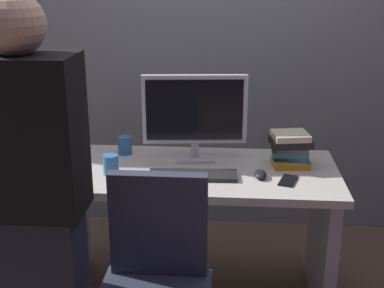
% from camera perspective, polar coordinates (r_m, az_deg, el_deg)
% --- Properties ---
extents(wall_back, '(6.40, 0.10, 3.00)m').
position_cam_1_polar(wall_back, '(3.42, 1.29, 15.18)').
color(wall_back, gray).
rests_on(wall_back, ground).
extents(desk, '(1.47, 0.67, 0.73)m').
position_cam_1_polar(desk, '(2.77, 0.08, -7.00)').
color(desk, beige).
rests_on(desk, ground).
extents(person_at_desk, '(0.40, 0.24, 1.64)m').
position_cam_1_polar(person_at_desk, '(2.06, -16.79, -7.14)').
color(person_at_desk, '#262838').
rests_on(person_at_desk, ground).
extents(monitor, '(0.54, 0.16, 0.46)m').
position_cam_1_polar(monitor, '(2.72, 0.34, 3.35)').
color(monitor, silver).
rests_on(monitor, desk).
extents(keyboard, '(0.43, 0.15, 0.02)m').
position_cam_1_polar(keyboard, '(2.57, 0.10, -3.39)').
color(keyboard, '#262626').
rests_on(keyboard, desk).
extents(mouse, '(0.06, 0.10, 0.03)m').
position_cam_1_polar(mouse, '(2.59, 7.38, -3.26)').
color(mouse, black).
rests_on(mouse, desk).
extents(cup_near_keyboard, '(0.08, 0.08, 0.10)m').
position_cam_1_polar(cup_near_keyboard, '(2.63, -8.75, -2.19)').
color(cup_near_keyboard, '#3372B2').
rests_on(cup_near_keyboard, desk).
extents(cup_by_monitor, '(0.07, 0.07, 0.10)m').
position_cam_1_polar(cup_by_monitor, '(2.90, -7.26, -0.13)').
color(cup_by_monitor, '#3372B2').
rests_on(cup_by_monitor, desk).
extents(book_stack, '(0.22, 0.19, 0.18)m').
position_cam_1_polar(book_stack, '(2.74, 10.59, -0.48)').
color(book_stack, gold).
rests_on(book_stack, desk).
extents(cell_phone, '(0.11, 0.16, 0.01)m').
position_cam_1_polar(cell_phone, '(2.57, 10.33, -3.91)').
color(cell_phone, black).
rests_on(cell_phone, desk).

